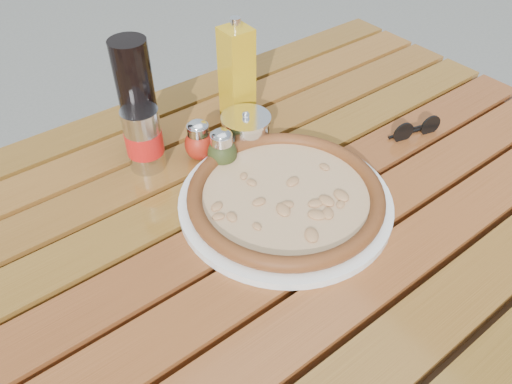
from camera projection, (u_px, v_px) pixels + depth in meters
table at (263, 242)px, 0.88m from camera, size 1.40×0.90×0.75m
plate at (285, 201)px, 0.84m from camera, size 0.47×0.47×0.01m
pizza at (286, 194)px, 0.83m from camera, size 0.44×0.44×0.03m
pepper_shaker at (199, 141)px, 0.92m from camera, size 0.07×0.07×0.08m
oregano_shaker at (222, 150)px, 0.90m from camera, size 0.06×0.06×0.08m
dark_bottle at (137, 98)px, 0.89m from camera, size 0.09×0.09×0.22m
soda_can at (144, 140)px, 0.89m from camera, size 0.08×0.08×0.12m
olive_oil_cruet at (237, 74)px, 0.98m from camera, size 0.06×0.06×0.21m
parmesan_tin at (246, 129)px, 0.96m from camera, size 0.12×0.12×0.07m
sunglasses at (416, 129)px, 0.98m from camera, size 0.11×0.04×0.04m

